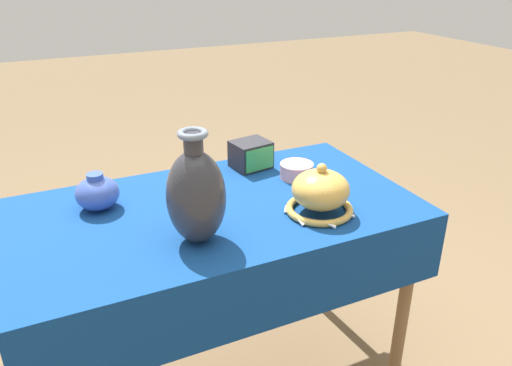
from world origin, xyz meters
name	(u,v)px	position (x,y,z in m)	size (l,w,h in m)	color
display_table	(218,230)	(0.00, -0.02, 0.67)	(1.25, 0.70, 0.75)	olive
vase_tall_bulbous	(196,195)	(-0.12, -0.17, 0.89)	(0.16, 0.16, 0.32)	#2D2D33
vase_dome_bell	(320,193)	(0.27, -0.17, 0.81)	(0.22, 0.22, 0.16)	gold
mosaic_tile_box	(251,155)	(0.23, 0.24, 0.80)	(0.15, 0.14, 0.10)	#232328
jar_round_cobalt	(97,193)	(-0.33, 0.14, 0.80)	(0.13, 0.13, 0.12)	#3851A8
bowl_shallow_terracotta	(198,173)	(0.02, 0.22, 0.77)	(0.14, 0.14, 0.04)	#BC6642
pot_squat_rose	(297,171)	(0.34, 0.09, 0.78)	(0.12, 0.12, 0.05)	#D19399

